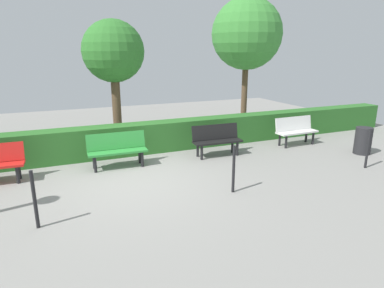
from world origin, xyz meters
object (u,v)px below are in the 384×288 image
object	(u,v)px
tree_mid	(113,53)
trash_bin	(363,141)
tree_near	(247,34)
bench_white	(296,130)
bench_green	(117,148)
bench_black	(217,139)

from	to	relation	value
tree_mid	trash_bin	world-z (taller)	tree_mid
tree_near	tree_mid	xyz separation A→B (m)	(4.67, 0.18, -0.61)
bench_white	bench_green	xyz separation A→B (m)	(5.49, -0.07, 0.00)
bench_white	trash_bin	xyz separation A→B (m)	(-1.12, 1.52, -0.10)
bench_green	tree_mid	bearing A→B (deg)	-99.85
tree_near	trash_bin	size ratio (longest dim) A/B	6.10
tree_near	tree_mid	distance (m)	4.72
tree_mid	bench_green	bearing A→B (deg)	78.65
bench_white	tree_near	xyz separation A→B (m)	(0.38, -2.45, 2.91)
bench_white	bench_green	bearing A→B (deg)	-2.04
bench_white	tree_mid	size ratio (longest dim) A/B	0.37
bench_black	tree_mid	size ratio (longest dim) A/B	0.37
bench_white	bench_green	world-z (taller)	same
bench_black	trash_bin	distance (m)	4.16
bench_green	trash_bin	distance (m)	6.80
bench_white	bench_green	distance (m)	5.49
bench_green	bench_black	bearing A→B (deg)	179.01
bench_green	trash_bin	world-z (taller)	bench_green
tree_near	tree_mid	bearing A→B (deg)	2.16
bench_black	trash_bin	bearing A→B (deg)	161.76
tree_near	bench_white	bearing A→B (deg)	98.75
bench_white	tree_mid	world-z (taller)	tree_mid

